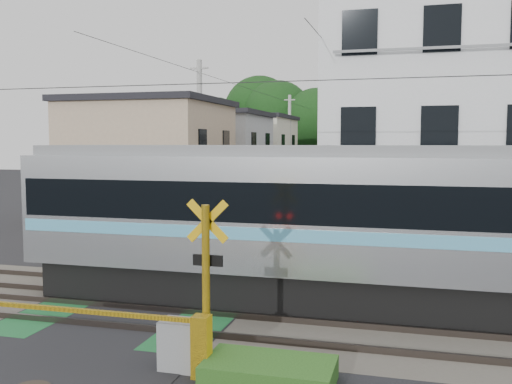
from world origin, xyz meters
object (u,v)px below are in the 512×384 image
(crossing_signal_near, at_px, (184,332))
(apartment_block, at_px, (470,127))
(pedestrian, at_px, (306,188))
(crossing_signal_far, at_px, (122,246))

(crossing_signal_near, height_order, apartment_block, apartment_block)
(apartment_block, height_order, pedestrian, apartment_block)
(apartment_block, relative_size, pedestrian, 6.65)
(crossing_signal_near, xyz_separation_m, crossing_signal_far, (-5.17, 7.31, 0.00))
(crossing_signal_near, relative_size, pedestrian, 3.09)
(pedestrian, bearing_deg, crossing_signal_near, 114.93)
(crossing_signal_far, bearing_deg, crossing_signal_near, -54.71)
(apartment_block, distance_m, pedestrian, 21.06)
(crossing_signal_near, bearing_deg, crossing_signal_far, 125.29)
(crossing_signal_near, height_order, pedestrian, crossing_signal_near)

